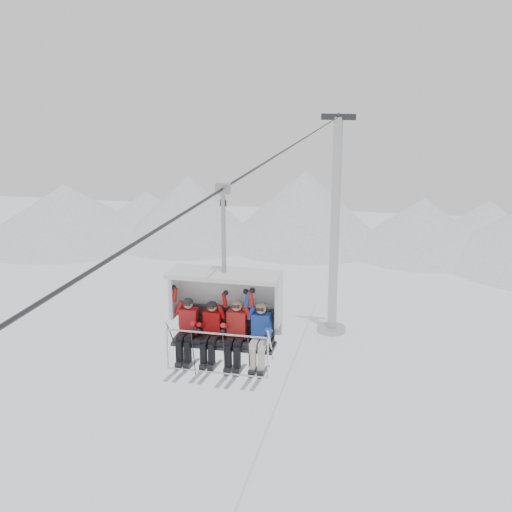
% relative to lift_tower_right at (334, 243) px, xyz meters
% --- Properties ---
extents(ridgeline, '(72.00, 21.00, 7.00)m').
position_rel_lift_tower_right_xyz_m(ridgeline, '(-1.58, 20.05, -2.94)').
color(ridgeline, white).
rests_on(ridgeline, ground).
extents(lift_tower_right, '(2.00, 1.80, 13.48)m').
position_rel_lift_tower_right_xyz_m(lift_tower_right, '(0.00, 0.00, 0.00)').
color(lift_tower_right, '#B1B4B8').
rests_on(lift_tower_right, ground).
extents(haul_cable, '(0.06, 50.00, 0.06)m').
position_rel_lift_tower_right_xyz_m(haul_cable, '(0.00, -22.00, 7.52)').
color(haul_cable, '#2A2A2E').
rests_on(haul_cable, lift_tower_left).
extents(chairlift_carrier, '(2.43, 1.17, 3.98)m').
position_rel_lift_tower_right_xyz_m(chairlift_carrier, '(0.00, -25.04, 4.91)').
color(chairlift_carrier, black).
rests_on(chairlift_carrier, haul_cable).
extents(skier_far_left, '(0.39, 1.69, 1.58)m').
position_rel_lift_tower_right_xyz_m(skier_far_left, '(-0.80, -25.35, 4.42)').
color(skier_far_left, red).
rests_on(skier_far_left, chairlift_carrier).
extents(skier_center_left, '(0.38, 1.69, 1.53)m').
position_rel_lift_tower_right_xyz_m(skier_center_left, '(-0.26, -25.36, 4.40)').
color(skier_center_left, '#B10B0D').
rests_on(skier_center_left, chairlift_carrier).
extents(skier_center_right, '(0.42, 1.69, 1.65)m').
position_rel_lift_tower_right_xyz_m(skier_center_right, '(0.30, -25.35, 4.44)').
color(skier_center_right, red).
rests_on(skier_center_right, chairlift_carrier).
extents(skier_far_right, '(0.40, 1.69, 1.60)m').
position_rel_lift_tower_right_xyz_m(skier_far_right, '(0.84, -25.35, 4.42)').
color(skier_far_right, '#1F45AD').
rests_on(skier_far_right, chairlift_carrier).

